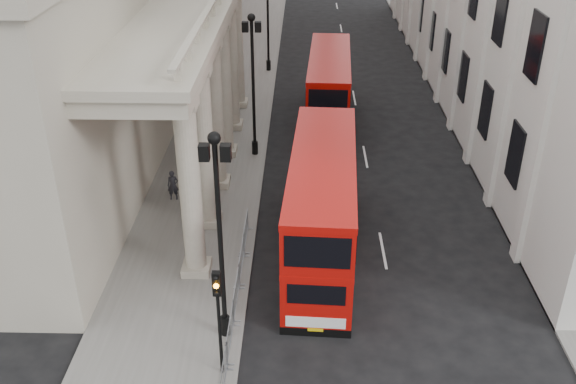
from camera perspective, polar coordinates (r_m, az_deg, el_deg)
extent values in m
cube|color=slate|center=(47.94, -5.00, 8.50)|extent=(6.00, 140.00, 0.12)
cube|color=slate|center=(48.97, 14.78, 8.09)|extent=(3.00, 140.00, 0.12)
cube|color=slate|center=(47.70, -1.44, 8.51)|extent=(0.20, 140.00, 0.14)
cube|color=#A49C8A|center=(36.65, -19.31, 10.40)|extent=(9.00, 28.00, 12.00)
cylinder|color=black|center=(24.79, -5.59, -11.71)|extent=(0.36, 0.36, 0.80)
cylinder|color=black|center=(22.64, -6.02, -4.75)|extent=(0.18, 0.18, 8.00)
sphere|color=black|center=(20.67, -6.59, 4.77)|extent=(0.44, 0.44, 0.44)
cube|color=black|center=(20.83, -5.56, 3.52)|extent=(0.35, 0.35, 0.55)
cube|color=black|center=(20.93, -7.47, 3.52)|extent=(0.35, 0.35, 0.55)
cylinder|color=black|center=(38.33, -2.96, 3.97)|extent=(0.36, 0.36, 0.80)
cylinder|color=black|center=(36.97, -3.10, 9.04)|extent=(0.18, 0.18, 8.00)
sphere|color=black|center=(35.80, -3.28, 15.23)|extent=(0.44, 0.44, 0.44)
cube|color=black|center=(35.90, -2.68, 14.46)|extent=(0.35, 0.35, 0.55)
cube|color=black|center=(35.95, -3.83, 14.45)|extent=(0.35, 0.35, 0.55)
cylinder|color=black|center=(53.26, -1.74, 11.19)|extent=(0.36, 0.36, 0.80)
cylinder|color=black|center=(52.29, -1.80, 14.96)|extent=(0.18, 0.18, 8.00)
cylinder|color=black|center=(22.44, -6.06, -12.50)|extent=(0.12, 0.12, 3.40)
cube|color=black|center=(21.09, -6.36, -8.09)|extent=(0.28, 0.22, 0.90)
sphere|color=black|center=(20.81, -6.45, -7.65)|extent=(0.18, 0.18, 0.18)
sphere|color=orange|center=(20.99, -6.40, -8.31)|extent=(0.18, 0.18, 0.18)
sphere|color=black|center=(21.17, -6.36, -8.96)|extent=(0.18, 0.18, 0.18)
cube|color=gray|center=(22.52, -5.81, -16.31)|extent=(0.50, 2.30, 1.10)
cube|color=gray|center=(24.22, -5.16, -12.38)|extent=(0.50, 2.30, 1.10)
cube|color=gray|center=(26.02, -4.62, -8.98)|extent=(0.50, 2.30, 1.10)
cube|color=gray|center=(27.91, -4.16, -6.04)|extent=(0.50, 2.30, 1.10)
cube|color=gray|center=(29.86, -3.77, -3.47)|extent=(0.50, 2.30, 1.10)
cube|color=#B30C08|center=(28.70, 2.98, -3.04)|extent=(3.32, 11.45, 2.16)
cube|color=#B30C08|center=(27.59, 3.10, 0.91)|extent=(3.32, 11.45, 1.89)
cube|color=#B30C08|center=(27.10, 3.16, 2.92)|extent=(3.37, 11.50, 0.27)
cube|color=black|center=(29.39, 2.92, -5.14)|extent=(3.35, 11.45, 0.38)
cube|color=black|center=(28.56, 2.99, -2.59)|extent=(3.27, 9.30, 1.08)
cube|color=black|center=(27.54, 3.10, 1.11)|extent=(3.35, 10.81, 1.19)
cube|color=white|center=(24.56, 2.47, -11.49)|extent=(2.26, 0.19, 0.49)
cube|color=yellow|center=(24.78, 2.45, -12.13)|extent=(0.59, 0.08, 0.14)
cylinder|color=black|center=(26.04, -0.09, -9.20)|extent=(0.40, 1.10, 1.08)
cylinder|color=black|center=(26.00, 5.34, -9.43)|extent=(0.40, 1.10, 1.08)
cylinder|color=black|center=(31.47, 0.89, -1.85)|extent=(0.40, 1.10, 1.08)
cylinder|color=black|center=(31.44, 5.33, -2.02)|extent=(0.40, 1.10, 1.08)
cube|color=#A40B07|center=(42.69, 3.62, 7.84)|extent=(3.06, 10.78, 2.03)
cube|color=#A40B07|center=(41.99, 3.71, 10.53)|extent=(3.06, 10.78, 1.78)
cube|color=#A40B07|center=(41.69, 3.75, 11.86)|extent=(3.10, 10.82, 0.25)
cube|color=black|center=(43.13, 3.57, 6.36)|extent=(3.08, 10.78, 0.36)
cube|color=black|center=(42.61, 3.63, 8.16)|extent=(3.02, 8.75, 1.02)
cube|color=black|center=(41.96, 3.71, 10.66)|extent=(3.09, 10.17, 1.12)
cube|color=white|center=(38.06, 3.44, 4.00)|extent=(2.13, 0.17, 0.46)
cube|color=yellow|center=(38.19, 3.43, 3.53)|extent=(0.56, 0.07, 0.13)
cylinder|color=black|center=(39.62, 1.82, 4.83)|extent=(0.37, 1.03, 1.02)
cylinder|color=black|center=(39.60, 5.15, 4.71)|extent=(0.37, 1.03, 1.02)
cylinder|color=black|center=(45.35, 2.18, 7.99)|extent=(0.37, 1.03, 1.02)
cylinder|color=black|center=(45.34, 5.11, 7.89)|extent=(0.37, 1.03, 1.02)
imported|color=black|center=(33.68, -10.19, 0.59)|extent=(0.62, 0.44, 1.60)
imported|color=#2A2522|center=(32.93, -8.09, 0.32)|extent=(1.04, 0.90, 1.84)
imported|color=black|center=(39.20, -7.31, 5.21)|extent=(1.01, 0.76, 1.88)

